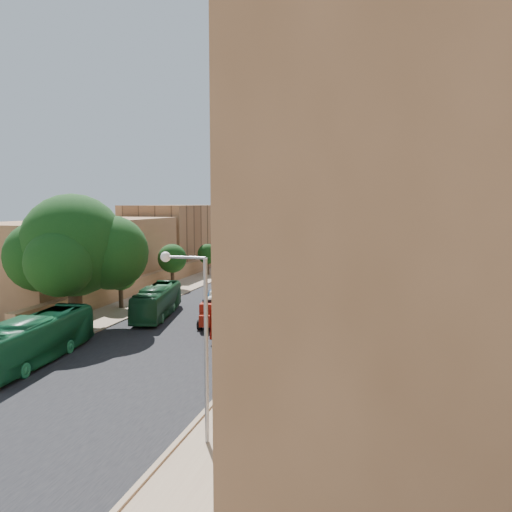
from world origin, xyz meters
The scene contains 36 objects.
ground centered at (0.00, 0.00, 0.00)m, with size 260.00×260.00×0.00m, color brown.
road_surface centered at (0.00, 30.00, 0.01)m, with size 14.00×140.00×0.01m, color black.
sidewalk_east centered at (9.50, 30.00, 0.01)m, with size 5.00×140.00×0.01m, color #90775E.
sidewalk_west centered at (-9.50, 30.00, 0.01)m, with size 5.00×140.00×0.01m, color #90775E.
kerb_east centered at (7.00, 30.00, 0.06)m, with size 0.25×140.00×0.12m, color #90775E.
kerb_west centered at (-7.00, 30.00, 0.06)m, with size 0.25×140.00×0.12m, color #90775E.
townhouse_a centered at (15.95, -3.00, 6.41)m, with size 9.00×14.00×16.40m.
townhouse_b centered at (15.95, 11.00, 5.66)m, with size 9.00×14.00×14.90m.
townhouse_c centered at (15.95, 25.00, 6.91)m, with size 9.00×14.00×17.40m.
townhouse_d centered at (15.95, 39.00, 6.16)m, with size 9.00×14.00×15.90m.
corner_block centered at (16.50, -16.50, 7.91)m, with size 9.20×10.20×15.70m.
west_wall centered at (-12.50, 20.00, 0.90)m, with size 1.00×40.00×1.80m, color #9A6C45.
west_building_low centered at (-18.00, 18.00, 4.20)m, with size 10.00×28.00×8.40m, color brown.
west_building_mid centered at (-18.00, 44.00, 5.00)m, with size 10.00×22.00×10.00m, color #A4734A.
church centered at (0.00, 78.61, 9.52)m, with size 28.00×22.50×36.30m.
ficus_tree centered at (-9.40, 4.01, 6.54)m, with size 11.07×10.19×11.07m.
street_tree_a centered at (-10.00, 12.00, 3.38)m, with size 3.28×3.28×5.05m.
street_tree_b centered at (-10.00, 24.00, 3.61)m, with size 3.50×3.50×5.39m.
street_tree_c centered at (-10.00, 36.00, 2.99)m, with size 2.91×2.91×4.47m.
street_tree_d centered at (-10.00, 48.00, 3.46)m, with size 3.36×3.36×5.17m.
streetlamp centered at (7.72, -12.00, 5.20)m, with size 2.11×0.44×8.22m.
red_truck centered at (1.39, 8.08, 1.42)m, with size 2.81×5.73×3.22m.
olive_pickup centered at (4.00, 20.57, 0.82)m, with size 2.84×4.40×1.68m.
bus_green_south centered at (-6.45, -4.65, 1.52)m, with size 2.56×10.92×3.04m, color #18663A.
bus_green_north centered at (-4.81, 9.45, 1.40)m, with size 2.35×10.04×2.80m, color #184B28.
bus_red_east centered at (4.00, 7.52, 1.53)m, with size 2.57×10.99×3.06m, color red.
bus_cream_east centered at (4.00, 31.70, 1.50)m, with size 2.52×10.76×3.00m, color beige.
car_blue_a centered at (-1.99, 16.87, 0.68)m, with size 1.61×4.00×1.36m, color #4585C7.
car_white_a centered at (-3.76, 29.20, 0.57)m, with size 1.20×3.45×1.14m, color white.
car_cream centered at (1.00, 27.38, 0.69)m, with size 2.29×4.96×1.38m, color beige.
car_dkblue centered at (-4.14, 40.66, 0.61)m, with size 1.70×4.18×1.21m, color #102146.
car_white_b centered at (4.17, 38.38, 0.54)m, with size 1.27×3.16×1.08m, color white.
car_blue_b centered at (-4.16, 54.98, 0.54)m, with size 1.14×3.28×1.08m, color #4E6FBD.
pedestrian_a centered at (11.00, 10.40, 0.99)m, with size 0.72×0.47×1.98m, color #28262D.
pedestrian_b centered at (11.00, -10.54, 0.92)m, with size 0.90×0.70×1.85m, color #352E27.
pedestrian_c centered at (7.60, 20.61, 0.82)m, with size 0.97×0.40×1.65m, color #2D2E31.
Camera 1 is at (15.64, -31.25, 10.25)m, focal length 35.00 mm.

